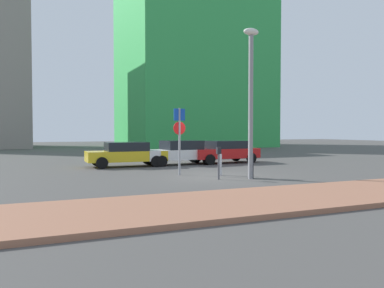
{
  "coord_description": "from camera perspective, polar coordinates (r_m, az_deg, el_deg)",
  "views": [
    {
      "loc": [
        -7.69,
        -15.24,
        2.04
      ],
      "look_at": [
        0.12,
        3.0,
        1.36
      ],
      "focal_mm": 35.9,
      "sensor_mm": 36.0,
      "label": 1
    }
  ],
  "objects": [
    {
      "name": "ground_plane",
      "position": [
        17.19,
        3.59,
        -4.87
      ],
      "size": [
        120.0,
        120.0,
        0.0
      ],
      "primitive_type": "plane",
      "color": "#4C4947"
    },
    {
      "name": "sidewalk_brick",
      "position": [
        12.13,
        16.73,
        -7.49
      ],
      "size": [
        40.0,
        3.7,
        0.14
      ],
      "primitive_type": "cube",
      "color": "#9E664C",
      "rests_on": "ground"
    },
    {
      "name": "parked_car_yellow",
      "position": [
        22.25,
        -9.73,
        -1.41
      ],
      "size": [
        4.48,
        2.06,
        1.4
      ],
      "color": "gold",
      "rests_on": "ground"
    },
    {
      "name": "parked_car_white",
      "position": [
        23.34,
        -1.87,
        -1.18
      ],
      "size": [
        4.58,
        2.32,
        1.46
      ],
      "color": "white",
      "rests_on": "ground"
    },
    {
      "name": "parked_car_red",
      "position": [
        24.55,
        4.83,
        -1.05
      ],
      "size": [
        4.52,
        2.24,
        1.41
      ],
      "color": "red",
      "rests_on": "ground"
    },
    {
      "name": "parking_sign_post",
      "position": [
        17.7,
        -1.88,
        1.67
      ],
      "size": [
        0.6,
        0.1,
        3.1
      ],
      "color": "gray",
      "rests_on": "ground"
    },
    {
      "name": "parking_meter",
      "position": [
        16.14,
        3.99,
        -2.18
      ],
      "size": [
        0.18,
        0.14,
        1.35
      ],
      "color": "#4C4C51",
      "rests_on": "ground"
    },
    {
      "name": "street_lamp",
      "position": [
        16.54,
        8.73,
        7.99
      ],
      "size": [
        0.7,
        0.36,
        6.36
      ],
      "color": "gray",
      "rests_on": "ground"
    },
    {
      "name": "traffic_bollard_near",
      "position": [
        17.66,
        4.21,
        -3.09
      ],
      "size": [
        0.16,
        0.16,
        0.98
      ],
      "primitive_type": "cylinder",
      "color": "#B7B7BC",
      "rests_on": "ground"
    },
    {
      "name": "traffic_bollard_mid",
      "position": [
        16.71,
        8.84,
        -3.26
      ],
      "size": [
        0.17,
        0.17,
        1.06
      ],
      "primitive_type": "cylinder",
      "color": "black",
      "rests_on": "ground"
    },
    {
      "name": "building_colorful_midrise",
      "position": [
        53.62,
        -0.18,
        16.62
      ],
      "size": [
        17.4,
        16.19,
        31.22
      ],
      "primitive_type": "cube",
      "color": "green",
      "rests_on": "ground"
    }
  ]
}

